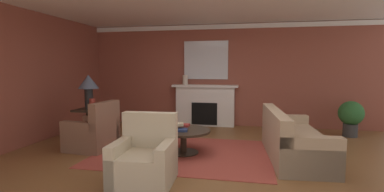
% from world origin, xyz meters
% --- Properties ---
extents(ground_plane, '(9.75, 9.75, 0.00)m').
position_xyz_m(ground_plane, '(0.00, 0.00, 0.00)').
color(ground_plane, brown).
extents(wall_fireplace, '(8.10, 0.12, 2.78)m').
position_xyz_m(wall_fireplace, '(0.00, 3.11, 1.39)').
color(wall_fireplace, brown).
rests_on(wall_fireplace, ground_plane).
extents(wall_window, '(0.12, 6.69, 2.78)m').
position_xyz_m(wall_window, '(-3.81, 0.30, 1.39)').
color(wall_window, brown).
rests_on(wall_window, ground_plane).
extents(crown_moulding, '(8.10, 0.08, 0.12)m').
position_xyz_m(crown_moulding, '(0.00, 3.03, 2.70)').
color(crown_moulding, white).
extents(area_rug, '(3.19, 2.35, 0.01)m').
position_xyz_m(area_rug, '(-0.49, 0.23, 0.01)').
color(area_rug, '#993D33').
rests_on(area_rug, ground_plane).
extents(fireplace, '(1.80, 0.35, 1.13)m').
position_xyz_m(fireplace, '(-0.50, 2.90, 0.54)').
color(fireplace, white).
rests_on(fireplace, ground_plane).
extents(mantel_mirror, '(1.22, 0.04, 1.05)m').
position_xyz_m(mantel_mirror, '(-0.50, 3.02, 1.81)').
color(mantel_mirror, silver).
extents(sofa, '(1.06, 2.16, 0.85)m').
position_xyz_m(sofa, '(1.46, 0.34, 0.30)').
color(sofa, tan).
rests_on(sofa, ground_plane).
extents(armchair_near_window, '(0.88, 0.88, 0.95)m').
position_xyz_m(armchair_near_window, '(-2.28, 0.14, 0.31)').
color(armchair_near_window, brown).
rests_on(armchair_near_window, ground_plane).
extents(armchair_facing_fireplace, '(0.84, 0.84, 0.95)m').
position_xyz_m(armchair_facing_fireplace, '(-0.70, -1.22, 0.31)').
color(armchair_facing_fireplace, '#C1B293').
rests_on(armchair_facing_fireplace, ground_plane).
extents(coffee_table, '(1.00, 1.00, 0.45)m').
position_xyz_m(coffee_table, '(-0.49, 0.23, 0.34)').
color(coffee_table, '#2D2319').
rests_on(coffee_table, ground_plane).
extents(side_table, '(0.56, 0.56, 0.70)m').
position_xyz_m(side_table, '(-2.73, 0.76, 0.40)').
color(side_table, '#2D2319').
rests_on(side_table, ground_plane).
extents(table_lamp, '(0.44, 0.44, 0.75)m').
position_xyz_m(table_lamp, '(-2.73, 0.76, 1.22)').
color(table_lamp, black).
rests_on(table_lamp, side_table).
extents(vase_mantel_left, '(0.14, 0.14, 0.26)m').
position_xyz_m(vase_mantel_left, '(-1.05, 2.85, 1.26)').
color(vase_mantel_left, beige).
rests_on(vase_mantel_left, fireplace).
extents(vase_on_side_table, '(0.12, 0.12, 0.24)m').
position_xyz_m(vase_on_side_table, '(-2.58, 0.64, 0.82)').
color(vase_on_side_table, '#9E3328').
rests_on(vase_on_side_table, side_table).
extents(book_red_cover, '(0.23, 0.20, 0.04)m').
position_xyz_m(book_red_cover, '(-0.49, 0.10, 0.47)').
color(book_red_cover, navy).
rests_on(book_red_cover, coffee_table).
extents(book_art_folio, '(0.23, 0.20, 0.04)m').
position_xyz_m(book_art_folio, '(-0.52, 0.34, 0.51)').
color(book_art_folio, maroon).
rests_on(book_art_folio, coffee_table).
extents(book_small_novel, '(0.27, 0.26, 0.05)m').
position_xyz_m(book_small_novel, '(-0.60, 0.18, 0.56)').
color(book_small_novel, tan).
rests_on(book_small_novel, coffee_table).
extents(potted_plant, '(0.56, 0.56, 0.83)m').
position_xyz_m(potted_plant, '(3.01, 2.30, 0.49)').
color(potted_plant, '#333333').
rests_on(potted_plant, ground_plane).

